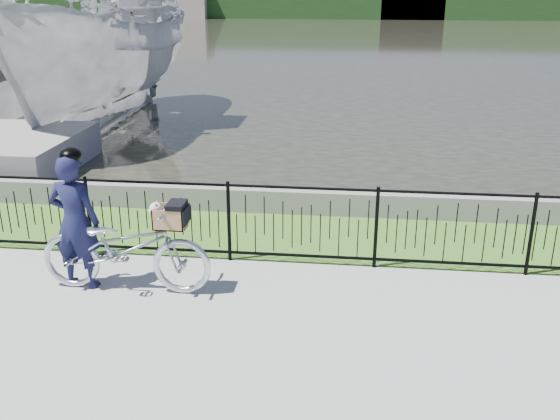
# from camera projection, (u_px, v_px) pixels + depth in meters

# --- Properties ---
(ground) EXTENTS (120.00, 120.00, 0.00)m
(ground) POSITION_uv_depth(u_px,v_px,m) (289.00, 323.00, 7.14)
(ground) COLOR gray
(ground) RESTS_ON ground
(grass_strip) EXTENTS (60.00, 2.00, 0.01)m
(grass_strip) POSITION_uv_depth(u_px,v_px,m) (307.00, 235.00, 9.56)
(grass_strip) COLOR #3D6720
(grass_strip) RESTS_ON ground
(water) EXTENTS (120.00, 120.00, 0.00)m
(water) POSITION_uv_depth(u_px,v_px,m) (344.00, 44.00, 37.87)
(water) COLOR #27271E
(water) RESTS_ON ground
(quay_wall) EXTENTS (60.00, 0.30, 0.40)m
(quay_wall) POSITION_uv_depth(u_px,v_px,m) (311.00, 202.00, 10.42)
(quay_wall) COLOR slate
(quay_wall) RESTS_ON ground
(fence) EXTENTS (14.00, 0.06, 1.15)m
(fence) POSITION_uv_depth(u_px,v_px,m) (302.00, 225.00, 8.43)
(fence) COLOR black
(fence) RESTS_ON ground
(far_treeline) EXTENTS (120.00, 6.00, 3.00)m
(far_treeline) POSITION_uv_depth(u_px,v_px,m) (350.00, 2.00, 62.49)
(far_treeline) COLOR #204319
(far_treeline) RESTS_ON ground
(far_building_right) EXTENTS (6.00, 3.00, 3.20)m
(far_building_right) POSITION_uv_depth(u_px,v_px,m) (412.00, 2.00, 60.40)
(far_building_right) COLOR #A29482
(far_building_right) RESTS_ON ground
(bicycle_rig) EXTENTS (2.16, 0.75, 1.21)m
(bicycle_rig) POSITION_uv_depth(u_px,v_px,m) (126.00, 247.00, 7.72)
(bicycle_rig) COLOR silver
(bicycle_rig) RESTS_ON ground
(cyclist) EXTENTS (0.67, 0.47, 1.81)m
(cyclist) POSITION_uv_depth(u_px,v_px,m) (75.00, 220.00, 7.71)
(cyclist) COLOR #131535
(cyclist) RESTS_ON ground
(boat_near) EXTENTS (3.91, 9.27, 5.31)m
(boat_near) POSITION_uv_depth(u_px,v_px,m) (99.00, 54.00, 16.00)
(boat_near) COLOR #B2B2B2
(boat_near) RESTS_ON water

